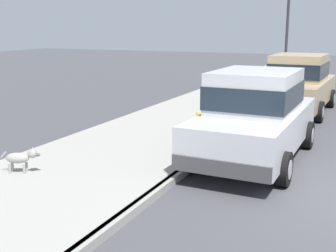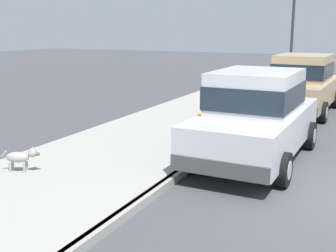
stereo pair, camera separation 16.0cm
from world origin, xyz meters
name	(u,v)px [view 1 (the left image)]	position (x,y,z in m)	size (l,w,h in m)	color
curb	(183,171)	(-3.20, 0.00, 0.07)	(0.16, 64.00, 0.14)	gray
sidewalk	(104,160)	(-5.00, 0.00, 0.07)	(3.60, 64.00, 0.14)	#99968E
car_silver_sedan	(255,115)	(-2.22, 1.57, 0.98)	(2.10, 4.64, 1.92)	#BCBCC1
car_tan_sedan	(299,83)	(-2.20, 7.49, 0.98)	(2.16, 4.67, 1.92)	tan
dog_grey	(21,158)	(-5.84, -1.50, 0.43)	(0.72, 0.36, 0.49)	#999691
fire_hydrant	(199,127)	(-3.65, 2.02, 0.48)	(0.34, 0.24, 0.72)	gold
street_lamp	(287,24)	(-3.55, 12.60, 2.91)	(0.36, 0.36, 4.42)	#2D2D33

